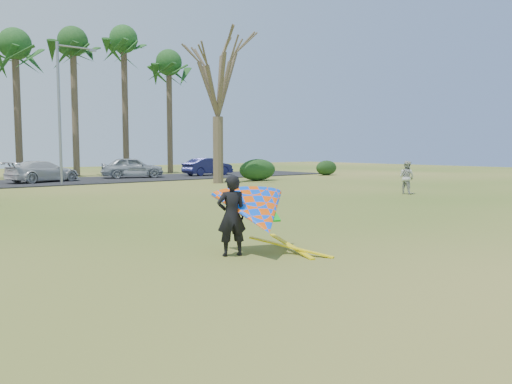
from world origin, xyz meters
TOP-DOWN VIEW (x-y plane):
  - ground at (0.00, 0.00)m, footprint 100.00×100.00m
  - parking_strip at (0.00, 25.00)m, footprint 46.00×7.00m
  - palm_6 at (2.00, 31.00)m, footprint 4.84×4.84m
  - palm_7 at (6.00, 31.00)m, footprint 4.84×4.84m
  - palm_8 at (10.00, 31.00)m, footprint 4.84×4.84m
  - palm_9 at (14.00, 31.00)m, footprint 4.84×4.84m
  - bare_tree_right at (10.00, 18.00)m, footprint 6.27×6.27m
  - streetlight at (2.16, 22.00)m, footprint 2.28×0.18m
  - hedge_near at (13.35, 18.35)m, footprint 2.82×1.28m
  - hedge_far at (21.71, 20.07)m, footprint 2.09×0.98m
  - car_3 at (1.84, 24.92)m, footprint 4.77×3.03m
  - car_4 at (8.00, 25.60)m, footprint 4.54×2.87m
  - car_5 at (13.88, 25.01)m, footprint 4.06×1.73m
  - pedestrian_a at (12.64, 6.61)m, footprint 0.59×0.75m
  - kite_flyer at (-1.06, 0.71)m, footprint 2.13×2.39m

SIDE VIEW (x-z plane):
  - ground at x=0.00m, z-range 0.00..0.00m
  - parking_strip at x=0.00m, z-range 0.00..0.06m
  - hedge_far at x=21.71m, z-range 0.00..1.16m
  - car_3 at x=1.84m, z-range 0.06..1.35m
  - hedge_near at x=13.35m, z-range 0.00..1.41m
  - car_5 at x=13.88m, z-range 0.06..1.36m
  - pedestrian_a at x=12.64m, z-range 0.00..1.53m
  - car_4 at x=8.00m, z-range 0.06..1.50m
  - kite_flyer at x=-1.06m, z-range -0.17..1.85m
  - streetlight at x=2.16m, z-range 0.46..8.46m
  - bare_tree_right at x=10.00m, z-range 1.96..11.17m
  - palm_6 at x=2.00m, z-range 3.75..14.59m
  - palm_9 at x=14.00m, z-range 3.75..14.59m
  - palm_7 at x=6.00m, z-range 4.08..15.62m
  - palm_8 at x=10.00m, z-range 4.40..16.64m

